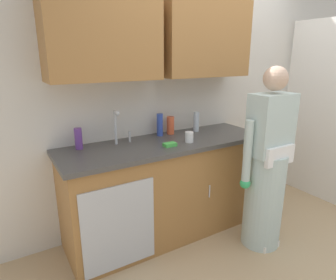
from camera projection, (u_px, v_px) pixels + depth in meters
ground_plane at (258, 251)px, 2.62m from camera, size 9.00×9.00×0.00m
kitchen_wall_with_uppers at (186, 78)px, 2.95m from camera, size 4.80×0.44×2.70m
closet_door_panel at (327, 113)px, 3.37m from camera, size 0.04×1.10×2.10m
counter_cabinet at (166, 190)px, 2.79m from camera, size 1.90×0.62×0.90m
countertop at (166, 143)px, 2.66m from camera, size 1.96×0.66×0.04m
sink at (127, 149)px, 2.48m from camera, size 0.50×0.36×0.35m
person_at_sink at (266, 174)px, 2.55m from camera, size 0.55×0.34×1.62m
bottle_water_tall at (78, 139)px, 2.41m from camera, size 0.06×0.06×0.18m
bottle_cleaner_spray at (170, 125)px, 2.88m from camera, size 0.07×0.07×0.18m
bottle_water_short at (196, 122)px, 2.98m from camera, size 0.06×0.06×0.20m
bottle_dish_liquid at (160, 125)px, 2.81m from camera, size 0.06×0.06×0.22m
cup_by_sink at (189, 137)px, 2.62m from camera, size 0.08×0.08×0.10m
sponge at (170, 145)px, 2.51m from camera, size 0.11×0.07×0.03m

